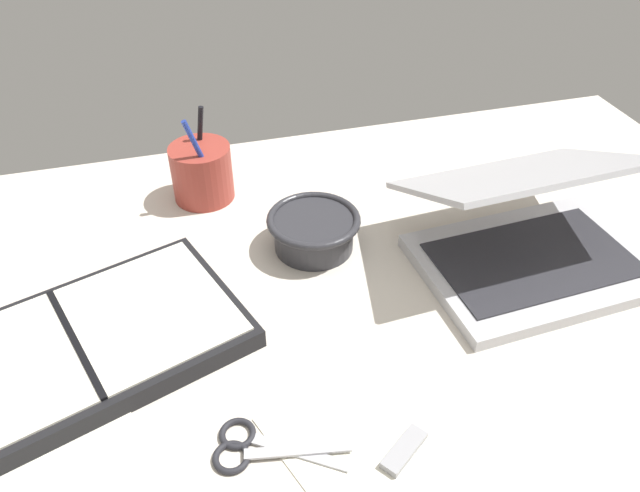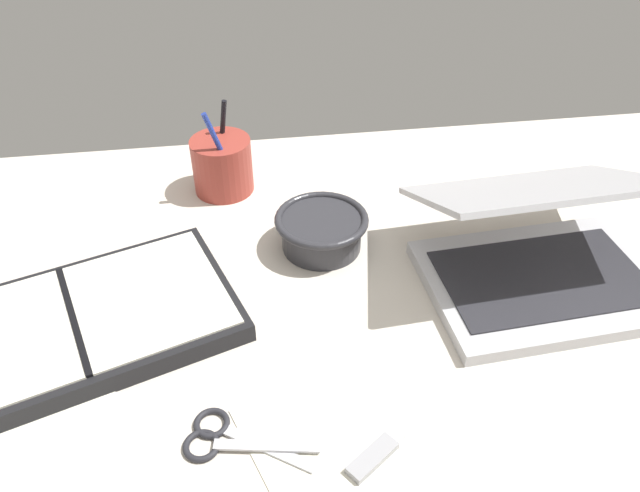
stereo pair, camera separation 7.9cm
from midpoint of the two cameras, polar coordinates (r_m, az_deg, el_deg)
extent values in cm
cube|color=beige|center=(78.26, 4.91, -8.56)|extent=(140.00, 100.00, 2.00)
cube|color=#B7B7BC|center=(88.97, 21.99, -3.23)|extent=(31.44, 23.70, 1.80)
cube|color=#232328|center=(88.34, 22.14, -2.73)|extent=(27.45, 17.36, 0.24)
cube|color=#B7B7BC|center=(86.87, 21.67, 4.81)|extent=(31.34, 21.98, 10.01)
cube|color=silver|center=(86.68, 21.78, 4.54)|extent=(28.79, 19.65, 8.64)
cylinder|color=#2D2D33|center=(88.48, 2.78, 1.10)|extent=(11.29, 11.29, 4.81)
torus|color=#2D2D33|center=(87.04, 2.82, 2.36)|extent=(13.28, 13.28, 1.06)
cylinder|color=#9E382D|center=(100.34, -6.70, 7.26)|extent=(9.50, 9.50, 8.87)
cylinder|color=black|center=(100.97, -6.73, 9.60)|extent=(2.75, 1.04, 13.35)
cylinder|color=#233899|center=(96.23, -6.61, 8.36)|extent=(4.86, 1.27, 13.92)
cube|color=black|center=(80.41, -18.83, -7.14)|extent=(43.15, 33.19, 2.55)
cube|color=silver|center=(80.13, -12.70, -4.47)|extent=(23.23, 24.62, 0.30)
cube|color=black|center=(79.34, -19.06, -6.34)|extent=(7.26, 19.11, 0.30)
cube|color=#B7B7BC|center=(66.61, -1.36, -18.00)|extent=(10.95, 3.12, 0.30)
cube|color=#B7B7BC|center=(66.86, -1.36, -18.14)|extent=(9.69, 7.12, 0.30)
torus|color=#232328|center=(67.48, -7.37, -17.84)|extent=(3.90, 3.90, 0.70)
torus|color=#232328|center=(68.92, -6.55, -15.98)|extent=(3.90, 3.90, 0.70)
cube|color=silver|center=(66.40, 9.37, -19.93)|extent=(29.85, 33.81, 0.16)
cube|color=silver|center=(72.58, -22.82, -16.49)|extent=(25.50, 28.82, 0.16)
cube|color=#99999E|center=(66.62, 8.51, -18.81)|extent=(6.03, 5.14, 1.00)
cube|color=silver|center=(68.39, 10.49, -16.93)|extent=(1.68, 1.68, 0.60)
camera|label=1|loc=(0.04, -87.14, 2.28)|focal=35.00mm
camera|label=2|loc=(0.04, 92.86, -2.28)|focal=35.00mm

